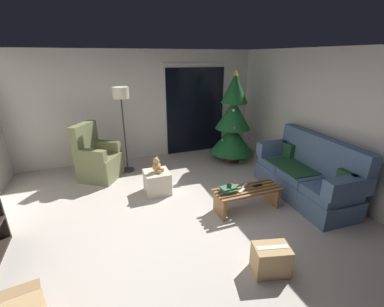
% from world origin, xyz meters
% --- Properties ---
extents(ground_plane, '(7.00, 7.00, 0.00)m').
position_xyz_m(ground_plane, '(0.00, 0.00, 0.00)').
color(ground_plane, '#BCB2A8').
extents(wall_back, '(5.72, 0.12, 2.50)m').
position_xyz_m(wall_back, '(0.00, 3.06, 1.25)').
color(wall_back, silver).
rests_on(wall_back, ground).
extents(wall_right, '(0.12, 6.00, 2.50)m').
position_xyz_m(wall_right, '(2.86, 0.00, 1.25)').
color(wall_right, silver).
rests_on(wall_right, ground).
extents(patio_door_frame, '(1.60, 0.02, 2.20)m').
position_xyz_m(patio_door_frame, '(1.34, 2.99, 1.10)').
color(patio_door_frame, silver).
rests_on(patio_door_frame, ground).
extents(patio_door_glass, '(1.50, 0.02, 2.10)m').
position_xyz_m(patio_door_glass, '(1.34, 2.97, 1.05)').
color(patio_door_glass, black).
rests_on(patio_door_glass, ground).
extents(couch, '(0.89, 1.98, 1.08)m').
position_xyz_m(couch, '(2.32, 0.10, 0.40)').
color(couch, slate).
rests_on(couch, ground).
extents(coffee_table, '(1.10, 0.40, 0.37)m').
position_xyz_m(coffee_table, '(1.12, 0.08, 0.25)').
color(coffee_table, olive).
rests_on(coffee_table, ground).
extents(remote_white, '(0.15, 0.13, 0.02)m').
position_xyz_m(remote_white, '(0.99, 0.05, 0.38)').
color(remote_white, silver).
rests_on(remote_white, coffee_table).
extents(remote_black, '(0.16, 0.05, 0.02)m').
position_xyz_m(remote_black, '(1.32, 0.11, 0.38)').
color(remote_black, black).
rests_on(remote_black, coffee_table).
extents(remote_silver, '(0.15, 0.13, 0.02)m').
position_xyz_m(remote_silver, '(1.12, 0.18, 0.38)').
color(remote_silver, '#ADADB2').
rests_on(remote_silver, coffee_table).
extents(book_stack, '(0.27, 0.20, 0.08)m').
position_xyz_m(book_stack, '(0.78, 0.11, 0.41)').
color(book_stack, '#4C4C51').
rests_on(book_stack, coffee_table).
extents(cell_phone, '(0.13, 0.16, 0.01)m').
position_xyz_m(cell_phone, '(0.80, 0.12, 0.46)').
color(cell_phone, black).
rests_on(cell_phone, book_stack).
extents(christmas_tree, '(1.00, 1.00, 2.08)m').
position_xyz_m(christmas_tree, '(1.89, 2.03, 0.92)').
color(christmas_tree, '#4C1E19').
rests_on(christmas_tree, ground).
extents(armchair, '(0.95, 0.95, 1.13)m').
position_xyz_m(armchair, '(-1.09, 2.16, 0.40)').
color(armchair, olive).
rests_on(armchair, ground).
extents(floor_lamp, '(0.32, 0.32, 1.78)m').
position_xyz_m(floor_lamp, '(-0.50, 2.31, 1.51)').
color(floor_lamp, '#2D2D30').
rests_on(floor_lamp, ground).
extents(ottoman, '(0.44, 0.44, 0.41)m').
position_xyz_m(ottoman, '(-0.11, 1.14, 0.20)').
color(ottoman, beige).
rests_on(ottoman, ground).
extents(teddy_bear_honey, '(0.22, 0.21, 0.29)m').
position_xyz_m(teddy_bear_honey, '(-0.10, 1.14, 0.53)').
color(teddy_bear_honey, tan).
rests_on(teddy_bear_honey, ottoman).
extents(cardboard_box_taped_mid_floor, '(0.46, 0.37, 0.35)m').
position_xyz_m(cardboard_box_taped_mid_floor, '(0.67, -1.15, 0.17)').
color(cardboard_box_taped_mid_floor, tan).
rests_on(cardboard_box_taped_mid_floor, ground).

